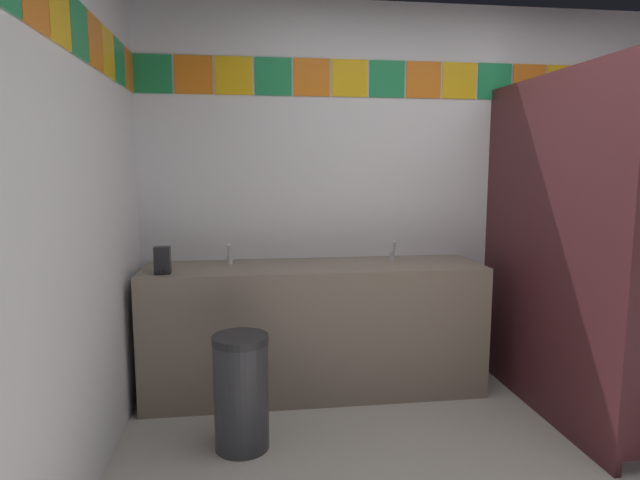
{
  "coord_description": "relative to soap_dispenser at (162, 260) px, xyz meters",
  "views": [
    {
      "loc": [
        -1.32,
        -1.88,
        1.45
      ],
      "look_at": [
        -0.91,
        1.12,
        1.03
      ],
      "focal_mm": 30.19,
      "sensor_mm": 36.0,
      "label": 1
    }
  ],
  "objects": [
    {
      "name": "wall_back",
      "position": [
        1.81,
        0.47,
        0.36
      ],
      "size": [
        4.03,
        0.09,
        2.52
      ],
      "color": "silver",
      "rests_on": "ground_plane"
    },
    {
      "name": "wall_side",
      "position": [
        -0.25,
        -1.29,
        0.36
      ],
      "size": [
        0.09,
        3.44,
        2.52
      ],
      "color": "silver",
      "rests_on": "ground_plane"
    },
    {
      "name": "vanity_counter",
      "position": [
        0.91,
        0.16,
        -0.48
      ],
      "size": [
        2.13,
        0.55,
        0.83
      ],
      "color": "gray",
      "rests_on": "ground_plane"
    },
    {
      "name": "faucet_left",
      "position": [
        0.38,
        0.25,
        -0.03
      ],
      "size": [
        0.04,
        0.1,
        0.14
      ],
      "color": "silver",
      "rests_on": "vanity_counter"
    },
    {
      "name": "faucet_right",
      "position": [
        1.44,
        0.25,
        -0.03
      ],
      "size": [
        0.04,
        0.1,
        0.14
      ],
      "color": "silver",
      "rests_on": "vanity_counter"
    },
    {
      "name": "soap_dispenser",
      "position": [
        0.0,
        0.0,
        0.0
      ],
      "size": [
        0.09,
        0.09,
        0.16
      ],
      "color": "black",
      "rests_on": "vanity_counter"
    },
    {
      "name": "stall_divider",
      "position": [
        2.35,
        -0.56,
        0.08
      ],
      "size": [
        0.92,
        1.47,
        1.97
      ],
      "color": "#471E23",
      "rests_on": "ground_plane"
    },
    {
      "name": "toilet",
      "position": [
        2.67,
        -0.01,
        -0.6
      ],
      "size": [
        0.39,
        0.49,
        0.74
      ],
      "color": "white",
      "rests_on": "ground_plane"
    },
    {
      "name": "trash_bin",
      "position": [
        0.45,
        -0.51,
        -0.61
      ],
      "size": [
        0.29,
        0.29,
        0.6
      ],
      "color": "#333338",
      "rests_on": "ground_plane"
    }
  ]
}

